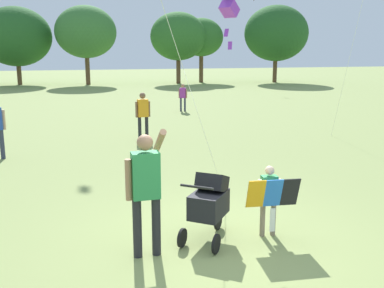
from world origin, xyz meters
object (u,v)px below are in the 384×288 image
Objects in this scene: child_with_butterfly_kite at (270,195)px; person_red_shirt at (183,95)px; kite_adult_black at (229,1)px; person_adult_flyer at (146,184)px; stroller at (209,201)px; person_couple_left at (143,112)px.

child_with_butterfly_kite is 14.08m from person_red_shirt.
kite_adult_black reaches higher than person_red_shirt.
kite_adult_black is at bearing -100.70° from person_red_shirt.
child_with_butterfly_kite is at bearing 3.92° from person_adult_flyer.
person_red_shirt is at bearing 80.83° from child_with_butterfly_kite.
child_with_butterfly_kite is 0.91m from stroller.
child_with_butterfly_kite is 1.93m from person_adult_flyer.
person_red_shirt is at bearing 77.13° from stroller.
stroller is 7.71m from person_couple_left.
kite_adult_black reaches higher than person_adult_flyer.
person_adult_flyer is 14.63m from person_red_shirt.
stroller is 0.26× the size of kite_adult_black.
person_red_shirt is at bearing 79.30° from kite_adult_black.
kite_adult_black reaches higher than person_couple_left.
stroller is (0.98, 0.27, -0.42)m from person_adult_flyer.
stroller is 14.12m from person_red_shirt.
person_adult_flyer is (-1.89, -0.13, 0.37)m from child_with_butterfly_kite.
person_couple_left is (0.29, 7.70, 0.27)m from stroller.
stroller is at bearing 15.42° from person_adult_flyer.
person_adult_flyer is 3.68m from kite_adult_black.
person_red_shirt is (3.14, 13.76, 0.14)m from stroller.
child_with_butterfly_kite is 0.87× the size of person_red_shirt.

